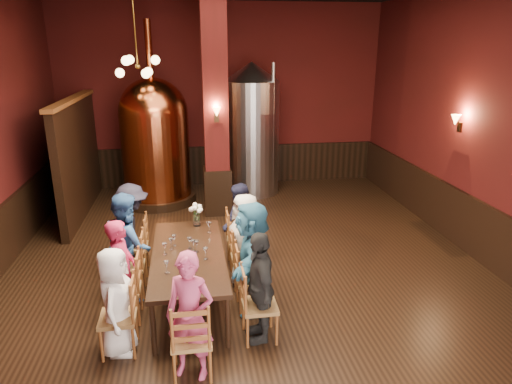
{
  "coord_description": "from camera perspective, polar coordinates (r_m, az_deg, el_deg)",
  "views": [
    {
      "loc": [
        -0.84,
        -6.62,
        3.53
      ],
      "look_at": [
        0.16,
        0.2,
        1.28
      ],
      "focal_mm": 32.0,
      "sensor_mm": 36.0,
      "label": 1
    }
  ],
  "objects": [
    {
      "name": "person_3",
      "position": [
        7.45,
        -15.15,
        -4.57
      ],
      "size": [
        0.8,
        1.08,
        1.49
      ],
      "primitive_type": "imported",
      "rotation": [
        0.0,
        0.0,
        1.85
      ],
      "color": "black",
      "rests_on": "ground"
    },
    {
      "name": "person_6",
      "position": [
        6.83,
        -1.33,
        -6.13
      ],
      "size": [
        0.6,
        0.79,
        1.46
      ],
      "primitive_type": "imported",
      "rotation": [
        0.0,
        0.0,
        4.92
      ],
      "color": "beige",
      "rests_on": "ground"
    },
    {
      "name": "dining_table",
      "position": [
        6.5,
        -8.46,
        -8.07
      ],
      "size": [
        1.02,
        2.41,
        0.75
      ],
      "rotation": [
        0.0,
        0.0,
        0.01
      ],
      "color": "black",
      "rests_on": "ground"
    },
    {
      "name": "wine_glass_9",
      "position": [
        6.59,
        -10.56,
        -6.4
      ],
      "size": [
        0.07,
        0.07,
        0.17
      ],
      "primitive_type": null,
      "color": "white",
      "rests_on": "dining_table"
    },
    {
      "name": "chair_7",
      "position": [
        7.55,
        -1.99,
        -5.95
      ],
      "size": [
        0.46,
        0.46,
        0.92
      ],
      "primitive_type": null,
      "rotation": [
        0.0,
        0.0,
        1.58
      ],
      "color": "brown",
      "rests_on": "ground"
    },
    {
      "name": "copper_kettle",
      "position": [
        10.57,
        -12.49,
        6.4
      ],
      "size": [
        1.83,
        1.83,
        4.02
      ],
      "rotation": [
        0.0,
        0.0,
        0.24
      ],
      "color": "black",
      "rests_on": "ground"
    },
    {
      "name": "chair_2",
      "position": [
        6.96,
        -15.5,
        -8.83
      ],
      "size": [
        0.46,
        0.46,
        0.92
      ],
      "primitive_type": null,
      "rotation": [
        0.0,
        0.0,
        -1.56
      ],
      "color": "brown",
      "rests_on": "ground"
    },
    {
      "name": "person_4",
      "position": [
        5.66,
        0.48,
        -11.74
      ],
      "size": [
        0.4,
        0.86,
        1.43
      ],
      "primitive_type": "imported",
      "rotation": [
        0.0,
        0.0,
        4.78
      ],
      "color": "black",
      "rests_on": "ground"
    },
    {
      "name": "wine_glass_2",
      "position": [
        6.46,
        -11.34,
        -6.98
      ],
      "size": [
        0.07,
        0.07,
        0.17
      ],
      "primitive_type": null,
      "color": "white",
      "rests_on": "dining_table"
    },
    {
      "name": "room",
      "position": [
        6.8,
        -1.1,
        7.21
      ],
      "size": [
        10.0,
        10.02,
        4.5
      ],
      "color": "black",
      "rests_on": "ground"
    },
    {
      "name": "wine_glass_1",
      "position": [
        5.75,
        -7.57,
        -10.08
      ],
      "size": [
        0.07,
        0.07,
        0.17
      ],
      "primitive_type": null,
      "color": "white",
      "rests_on": "dining_table"
    },
    {
      "name": "wine_glass_6",
      "position": [
        5.96,
        -11.12,
        -9.21
      ],
      "size": [
        0.07,
        0.07,
        0.17
      ],
      "primitive_type": null,
      "color": "white",
      "rests_on": "dining_table"
    },
    {
      "name": "wine_glass_0",
      "position": [
        6.24,
        -6.33,
        -7.66
      ],
      "size": [
        0.07,
        0.07,
        0.17
      ],
      "primitive_type": null,
      "color": "white",
      "rests_on": "dining_table"
    },
    {
      "name": "person_2",
      "position": [
        6.82,
        -15.73,
        -6.41
      ],
      "size": [
        0.6,
        0.84,
        1.56
      ],
      "primitive_type": "imported",
      "rotation": [
        0.0,
        0.0,
        1.9
      ],
      "color": "#284E86",
      "rests_on": "ground"
    },
    {
      "name": "person_1",
      "position": [
        6.26,
        -16.33,
        -9.48
      ],
      "size": [
        0.34,
        0.52,
        1.43
      ],
      "primitive_type": "imported",
      "rotation": [
        0.0,
        0.0,
        1.57
      ],
      "color": "#A51C42",
      "rests_on": "ground"
    },
    {
      "name": "chair_0",
      "position": [
        5.81,
        -16.9,
        -14.73
      ],
      "size": [
        0.46,
        0.46,
        0.92
      ],
      "primitive_type": null,
      "rotation": [
        0.0,
        0.0,
        -1.56
      ],
      "color": "brown",
      "rests_on": "ground"
    },
    {
      "name": "pendant_cluster",
      "position": [
        9.58,
        -14.58,
        14.95
      ],
      "size": [
        0.9,
        0.9,
        1.7
      ],
      "primitive_type": null,
      "color": "#A57226",
      "rests_on": "room"
    },
    {
      "name": "wine_glass_8",
      "position": [
        6.7,
        -10.19,
        -5.97
      ],
      "size": [
        0.07,
        0.07,
        0.17
      ],
      "primitive_type": null,
      "color": "white",
      "rests_on": "dining_table"
    },
    {
      "name": "person_0",
      "position": [
        5.7,
        -17.1,
        -12.96
      ],
      "size": [
        0.5,
        0.7,
        1.34
      ],
      "primitive_type": "imported",
      "rotation": [
        0.0,
        0.0,
        1.45
      ],
      "color": "white",
      "rests_on": "ground"
    },
    {
      "name": "rose_vase",
      "position": [
        7.3,
        -7.48,
        -2.39
      ],
      "size": [
        0.22,
        0.22,
        0.38
      ],
      "color": "white",
      "rests_on": "dining_table"
    },
    {
      "name": "wainscot_right",
      "position": [
        8.72,
        25.82,
        -4.15
      ],
      "size": [
        0.08,
        9.9,
        1.0
      ],
      "primitive_type": "cube",
      "color": "black",
      "rests_on": "ground"
    },
    {
      "name": "chair_5",
      "position": [
        6.37,
        -0.52,
        -10.78
      ],
      "size": [
        0.46,
        0.46,
        0.92
      ],
      "primitive_type": null,
      "rotation": [
        0.0,
        0.0,
        1.58
      ],
      "color": "brown",
      "rests_on": "ground"
    },
    {
      "name": "sconce_column",
      "position": [
        9.24,
        -4.97,
        9.73
      ],
      "size": [
        0.2,
        0.2,
        0.36
      ],
      "primitive_type": null,
      "rotation": [
        0.0,
        0.0,
        3.14
      ],
      "color": "black",
      "rests_on": "column"
    },
    {
      "name": "person_5",
      "position": [
        6.21,
        -0.52,
        -8.12
      ],
      "size": [
        0.69,
        1.52,
        1.58
      ],
      "primitive_type": "imported",
      "rotation": [
        0.0,
        0.0,
        4.56
      ],
      "color": "#2C6585",
      "rests_on": "ground"
    },
    {
      "name": "chair_8",
      "position": [
        5.28,
        -8.1,
        -17.69
      ],
      "size": [
        0.46,
        0.46,
        0.92
      ],
      "primitive_type": null,
      "rotation": [
        0.0,
        0.0,
        3.15
      ],
      "color": "brown",
      "rests_on": "ground"
    },
    {
      "name": "wine_glass_7",
      "position": [
        6.49,
        -7.82,
        -6.67
      ],
      "size": [
        0.07,
        0.07,
        0.17
      ],
      "primitive_type": null,
      "color": "white",
      "rests_on": "dining_table"
    },
    {
      "name": "partition",
      "position": [
        10.37,
        -21.3,
        3.85
      ],
      "size": [
        0.22,
        3.5,
        2.4
      ],
      "primitive_type": "cube",
      "color": "black",
      "rests_on": "ground"
    },
    {
      "name": "person_8",
      "position": [
        5.13,
        -8.24,
        -15.15
      ],
      "size": [
        0.63,
        0.53,
        1.48
      ],
      "primitive_type": "imported",
      "rotation": [
        0.0,
        0.0,
        5.91
      ],
      "color": "#B33B67",
      "rests_on": "ground"
    },
    {
      "name": "wainscot_back",
      "position": [
        12.0,
        -4.05,
        3.42
      ],
      "size": [
        7.9,
        0.08,
        1.0
      ],
      "primitive_type": "cube",
      "color": "black",
      "rests_on": "ground"
    },
    {
      "name": "wine_glass_3",
      "position": [
        6.57,
        -8.27,
        -6.34
      ],
      "size": [
        0.07,
        0.07,
        0.17
      ],
      "primitive_type": null,
      "color": "white",
      "rests_on": "dining_table"
    },
    {
      "name": "wine_glass_5",
      "position": [
        6.46,
        -7.44,
        -6.76
      ],
      "size": [
        0.07,
        0.07,
        0.17
      ],
      "primitive_type": null,
      "color": "white",
      "rests_on": "dining_table"
    },
    {
      "name": "wine_glass_4",
      "position": [
        7.08,
        -5.88,
        -4.42
      ],
      "size": [
        0.07,
        0.07,
        0.17
      ],
      "primitive_type": null,
      "color": "white",
      "rests_on": "dining_table"
    },
    {
      "name": "chair_1",
      "position": [
        6.38,
        -16.13,
        -11.49
      ],
      "size": [
        0.46,
        0.46,
        0.92
      ],
      "primitive_type": null,
      "rotation": [
        0.0,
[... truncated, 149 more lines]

